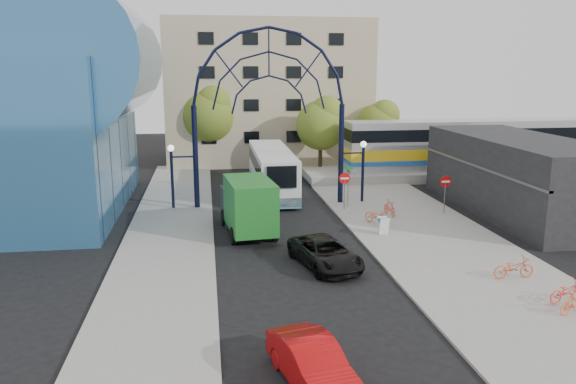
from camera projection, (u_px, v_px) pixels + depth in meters
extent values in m
plane|color=black|center=(305.00, 279.00, 25.54)|extent=(120.00, 120.00, 0.00)
cube|color=gray|center=(437.00, 244.00, 30.52)|extent=(8.00, 56.00, 0.12)
cube|color=gray|center=(168.00, 244.00, 30.41)|extent=(5.00, 50.00, 0.12)
cylinder|color=black|center=(196.00, 158.00, 37.60)|extent=(0.36, 0.36, 7.00)
cylinder|color=black|center=(341.00, 155.00, 39.01)|extent=(0.36, 0.36, 7.00)
cylinder|color=black|center=(172.00, 181.00, 37.70)|extent=(0.20, 0.20, 4.00)
cylinder|color=black|center=(363.00, 175.00, 39.56)|extent=(0.20, 0.20, 4.00)
sphere|color=white|center=(171.00, 148.00, 37.22)|extent=(0.44, 0.44, 0.44)
sphere|color=white|center=(364.00, 144.00, 39.08)|extent=(0.44, 0.44, 0.44)
cylinder|color=slate|center=(344.00, 193.00, 37.54)|extent=(0.06, 0.06, 2.20)
cylinder|color=red|center=(345.00, 178.00, 37.33)|extent=(0.80, 0.04, 0.80)
cube|color=white|center=(345.00, 178.00, 37.30)|extent=(0.55, 0.02, 0.12)
cylinder|color=slate|center=(445.00, 197.00, 36.48)|extent=(0.06, 0.06, 2.20)
cylinder|color=red|center=(446.00, 182.00, 36.27)|extent=(0.76, 0.04, 0.76)
cube|color=white|center=(446.00, 182.00, 36.24)|extent=(0.55, 0.02, 0.12)
cylinder|color=slate|center=(348.00, 187.00, 38.11)|extent=(0.05, 0.05, 2.80)
cube|color=#146626|center=(349.00, 168.00, 37.83)|extent=(0.70, 0.03, 0.18)
cube|color=#146626|center=(348.00, 171.00, 37.89)|extent=(0.03, 0.70, 0.18)
cube|color=white|center=(384.00, 226.00, 31.80)|extent=(0.55, 0.26, 0.99)
cube|color=white|center=(382.00, 225.00, 32.14)|extent=(0.55, 0.26, 0.99)
cube|color=#1E59A5|center=(384.00, 220.00, 31.90)|extent=(0.55, 0.42, 0.14)
cube|color=#306695|center=(9.00, 137.00, 36.55)|extent=(14.00, 18.00, 10.00)
cylinder|color=#306695|center=(82.00, 58.00, 36.17)|extent=(9.00, 16.00, 9.00)
cube|color=black|center=(518.00, 175.00, 36.91)|extent=(6.00, 16.00, 5.00)
cube|color=tan|center=(266.00, 91.00, 58.11)|extent=(20.00, 12.00, 14.00)
cube|color=gray|center=(485.00, 172.00, 49.52)|extent=(32.00, 5.00, 0.80)
cube|color=#B7B7BC|center=(487.00, 144.00, 48.98)|extent=(25.00, 3.00, 4.20)
cube|color=gold|center=(486.00, 151.00, 49.11)|extent=(25.10, 3.05, 0.90)
cube|color=black|center=(488.00, 133.00, 48.76)|extent=(25.05, 3.05, 1.00)
cube|color=#1E59A5|center=(486.00, 159.00, 49.26)|extent=(25.10, 3.05, 0.35)
cylinder|color=#382314|center=(320.00, 159.00, 51.23)|extent=(0.36, 0.36, 2.52)
sphere|color=#466019|center=(321.00, 125.00, 50.56)|extent=(4.48, 4.48, 4.48)
sphere|color=#466019|center=(327.00, 113.00, 50.10)|extent=(3.08, 3.08, 3.08)
cylinder|color=#382314|center=(209.00, 153.00, 53.64)|extent=(0.36, 0.36, 2.88)
sphere|color=#466019|center=(208.00, 116.00, 52.88)|extent=(5.12, 5.12, 5.12)
sphere|color=#466019|center=(213.00, 102.00, 52.38)|extent=(3.52, 3.52, 3.52)
cylinder|color=#382314|center=(377.00, 155.00, 54.02)|extent=(0.36, 0.36, 2.34)
sphere|color=#466019|center=(378.00, 126.00, 53.40)|extent=(4.16, 4.16, 4.16)
sphere|color=#466019|center=(385.00, 115.00, 52.96)|extent=(2.86, 2.86, 2.86)
cube|color=silver|center=(272.00, 169.00, 42.82)|extent=(2.80, 12.06, 3.03)
cube|color=#4E96AF|center=(272.00, 185.00, 43.10)|extent=(2.83, 12.06, 0.73)
cube|color=black|center=(272.00, 161.00, 42.69)|extent=(2.85, 11.82, 0.94)
cube|color=black|center=(282.00, 177.00, 36.81)|extent=(1.98, 0.17, 1.46)
cube|color=black|center=(265.00, 159.00, 48.63)|extent=(2.51, 0.22, 1.67)
cylinder|color=black|center=(252.00, 178.00, 46.55)|extent=(0.30, 1.01, 1.00)
cylinder|color=black|center=(283.00, 177.00, 46.89)|extent=(0.30, 1.01, 1.00)
cylinder|color=black|center=(260.00, 200.00, 38.64)|extent=(0.30, 1.01, 1.00)
cylinder|color=black|center=(298.00, 199.00, 38.98)|extent=(0.30, 1.01, 1.00)
cube|color=black|center=(241.00, 206.00, 34.62)|extent=(2.52, 2.61, 2.19)
cube|color=black|center=(238.00, 194.00, 35.66)|extent=(1.99, 0.30, 1.00)
cube|color=#1C6A23|center=(250.00, 204.00, 31.62)|extent=(2.84, 4.80, 2.79)
cylinder|color=black|center=(224.00, 218.00, 34.20)|extent=(0.35, 0.98, 0.96)
cylinder|color=black|center=(261.00, 215.00, 34.75)|extent=(0.35, 0.98, 0.96)
cylinder|color=black|center=(233.00, 236.00, 30.52)|extent=(0.35, 0.98, 0.96)
cylinder|color=black|center=(274.00, 233.00, 31.06)|extent=(0.35, 0.98, 0.96)
imported|color=black|center=(325.00, 253.00, 27.04)|extent=(3.37, 5.35, 1.38)
imported|color=#AE0A0C|center=(313.00, 364.00, 16.86)|extent=(2.49, 4.57, 1.43)
imported|color=#FC6132|center=(377.00, 216.00, 34.08)|extent=(1.54, 1.93, 0.98)
imported|color=#E8442E|center=(390.00, 208.00, 36.09)|extent=(0.65, 1.70, 1.00)
imported|color=#E0512C|center=(514.00, 268.00, 25.26)|extent=(1.90, 0.67, 1.00)
imported|color=orange|center=(575.00, 302.00, 21.64)|extent=(1.57, 0.83, 0.91)
imported|color=#F43E30|center=(567.00, 291.00, 22.68)|extent=(1.87, 1.00, 0.93)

